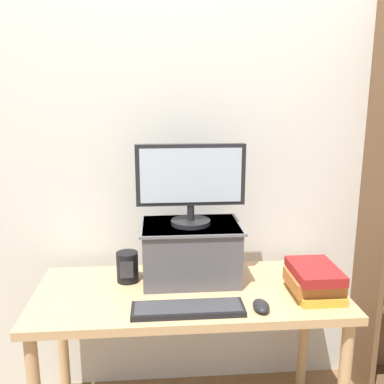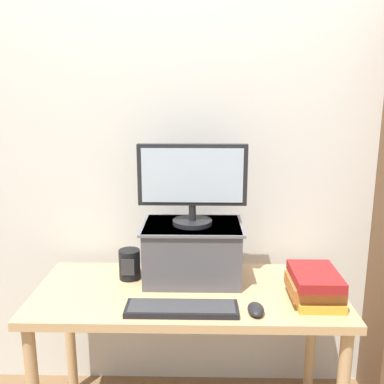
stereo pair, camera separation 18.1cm
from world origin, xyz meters
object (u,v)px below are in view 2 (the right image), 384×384
(computer_monitor, at_px, (192,181))
(keyboard, at_px, (182,309))
(computer_mouse, at_px, (256,309))
(desk_speaker, at_px, (130,264))
(desk, at_px, (188,308))
(book_stack, at_px, (315,286))
(riser_box, at_px, (192,250))

(computer_monitor, height_order, keyboard, computer_monitor)
(computer_monitor, bearing_deg, computer_mouse, -51.61)
(keyboard, bearing_deg, computer_mouse, -2.00)
(desk_speaker, bearing_deg, desk, -22.65)
(computer_monitor, relative_size, keyboard, 1.08)
(computer_mouse, bearing_deg, desk_speaker, 149.94)
(computer_mouse, bearing_deg, book_stack, 23.59)
(riser_box, bearing_deg, computer_monitor, -90.00)
(riser_box, distance_m, computer_mouse, 0.43)
(keyboard, distance_m, computer_mouse, 0.29)
(computer_mouse, distance_m, desk_speaker, 0.63)
(desk, height_order, computer_mouse, computer_mouse)
(book_stack, xyz_separation_m, desk_speaker, (-0.79, 0.20, 0.00))
(desk_speaker, bearing_deg, book_stack, -14.31)
(riser_box, relative_size, desk_speaker, 3.30)
(riser_box, height_order, computer_monitor, computer_monitor)
(desk, distance_m, keyboard, 0.21)
(book_stack, bearing_deg, computer_monitor, 157.60)
(riser_box, height_order, computer_mouse, riser_box)
(riser_box, bearing_deg, book_stack, -22.54)
(book_stack, relative_size, desk_speaker, 1.93)
(computer_mouse, height_order, book_stack, book_stack)
(riser_box, relative_size, keyboard, 1.02)
(computer_mouse, bearing_deg, riser_box, 128.26)
(riser_box, relative_size, computer_monitor, 0.95)
(riser_box, height_order, keyboard, riser_box)
(riser_box, bearing_deg, desk_speaker, -178.51)
(desk, xyz_separation_m, desk_speaker, (-0.27, 0.11, 0.16))
(computer_monitor, distance_m, computer_mouse, 0.60)
(computer_monitor, xyz_separation_m, computer_mouse, (0.25, -0.32, -0.44))
(desk_speaker, bearing_deg, keyboard, -50.16)
(keyboard, xyz_separation_m, book_stack, (0.54, 0.10, 0.05))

